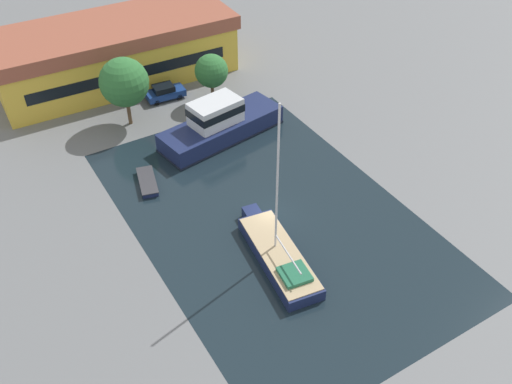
# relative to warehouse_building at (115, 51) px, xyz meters

# --- Properties ---
(ground_plane) EXTENTS (440.00, 440.00, 0.00)m
(ground_plane) POSITION_rel_warehouse_building_xyz_m (2.22, -28.82, -3.28)
(ground_plane) COLOR slate
(water_canal) EXTENTS (20.80, 32.53, 0.01)m
(water_canal) POSITION_rel_warehouse_building_xyz_m (2.22, -28.82, -3.28)
(water_canal) COLOR black
(water_canal) RESTS_ON ground
(warehouse_building) EXTENTS (26.48, 10.89, 6.49)m
(warehouse_building) POSITION_rel_warehouse_building_xyz_m (0.00, 0.00, 0.00)
(warehouse_building) COLOR gold
(warehouse_building) RESTS_ON ground
(quay_tree_near_building) EXTENTS (4.78, 4.78, 7.05)m
(quay_tree_near_building) POSITION_rel_warehouse_building_xyz_m (-2.36, -9.51, 1.37)
(quay_tree_near_building) COLOR brown
(quay_tree_near_building) RESTS_ON ground
(quay_tree_by_water) EXTENTS (3.47, 3.47, 5.30)m
(quay_tree_by_water) POSITION_rel_warehouse_building_xyz_m (6.78, -9.98, 0.27)
(quay_tree_by_water) COLOR brown
(quay_tree_by_water) RESTS_ON ground
(parked_car) EXTENTS (4.23, 2.15, 1.60)m
(parked_car) POSITION_rel_warehouse_building_xyz_m (2.65, -6.89, -2.47)
(parked_car) COLOR navy
(parked_car) RESTS_ON ground
(sailboat_moored) EXTENTS (4.14, 10.69, 13.36)m
(sailboat_moored) POSITION_rel_warehouse_building_xyz_m (0.11, -33.09, -2.66)
(sailboat_moored) COLOR #19234C
(sailboat_moored) RESTS_ON water_canal
(motor_cruiser) EXTENTS (13.05, 6.05, 4.19)m
(motor_cruiser) POSITION_rel_warehouse_building_xyz_m (4.21, -16.38, -1.76)
(motor_cruiser) COLOR #19234C
(motor_cruiser) RESTS_ON water_canal
(small_dinghy) EXTENTS (2.38, 4.22, 0.51)m
(small_dinghy) POSITION_rel_warehouse_building_xyz_m (-4.75, -19.51, -3.02)
(small_dinghy) COLOR #19234C
(small_dinghy) RESTS_ON water_canal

